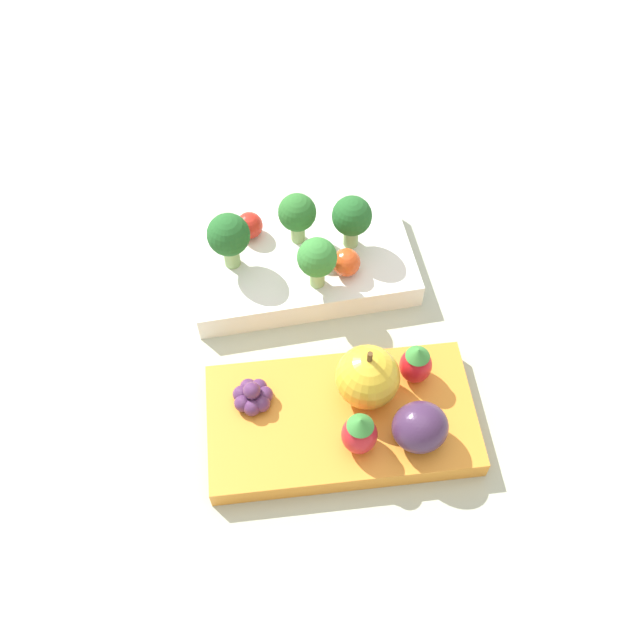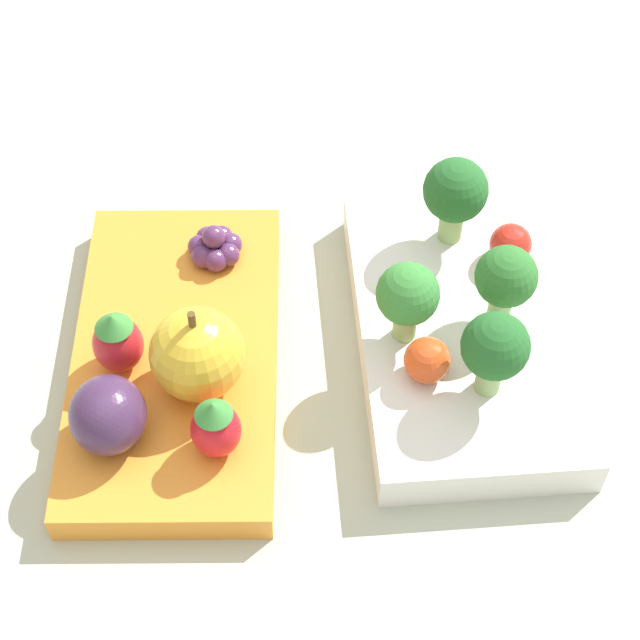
# 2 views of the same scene
# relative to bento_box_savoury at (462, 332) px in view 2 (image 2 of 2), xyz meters

# --- Properties ---
(ground_plane) EXTENTS (4.00, 4.00, 0.00)m
(ground_plane) POSITION_rel_bento_box_savoury_xyz_m (0.01, -0.09, -0.01)
(ground_plane) COLOR #ADB7A3
(bento_box_savoury) EXTENTS (0.21, 0.13, 0.03)m
(bento_box_savoury) POSITION_rel_bento_box_savoury_xyz_m (0.00, 0.00, 0.00)
(bento_box_savoury) COLOR white
(bento_box_savoury) RESTS_ON ground_plane
(bento_box_fruit) EXTENTS (0.23, 0.14, 0.02)m
(bento_box_fruit) POSITION_rel_bento_box_savoury_xyz_m (0.00, -0.17, -0.00)
(bento_box_fruit) COLOR orange
(bento_box_fruit) RESTS_ON ground_plane
(broccoli_floret_0) EXTENTS (0.04, 0.04, 0.06)m
(broccoli_floret_0) POSITION_rel_bento_box_savoury_xyz_m (0.00, -0.04, 0.05)
(broccoli_floret_0) COLOR #93B770
(broccoli_floret_0) RESTS_ON bento_box_savoury
(broccoli_floret_1) EXTENTS (0.04, 0.04, 0.06)m
(broccoli_floret_1) POSITION_rel_bento_box_savoury_xyz_m (-0.07, 0.00, 0.05)
(broccoli_floret_1) COLOR #93B770
(broccoli_floret_1) RESTS_ON bento_box_savoury
(broccoli_floret_2) EXTENTS (0.04, 0.04, 0.06)m
(broccoli_floret_2) POSITION_rel_bento_box_savoury_xyz_m (0.00, 0.02, 0.05)
(broccoli_floret_2) COLOR #93B770
(broccoli_floret_2) RESTS_ON bento_box_savoury
(broccoli_floret_3) EXTENTS (0.04, 0.04, 0.06)m
(broccoli_floret_3) POSITION_rel_bento_box_savoury_xyz_m (0.05, 0.00, 0.05)
(broccoli_floret_3) COLOR #93B770
(broccoli_floret_3) RESTS_ON bento_box_savoury
(cherry_tomato_0) EXTENTS (0.03, 0.03, 0.03)m
(cherry_tomato_0) POSITION_rel_bento_box_savoury_xyz_m (0.04, -0.03, 0.03)
(cherry_tomato_0) COLOR #DB4C1E
(cherry_tomato_0) RESTS_ON bento_box_savoury
(cherry_tomato_1) EXTENTS (0.03, 0.03, 0.03)m
(cherry_tomato_1) POSITION_rel_bento_box_savoury_xyz_m (-0.04, 0.04, 0.03)
(cherry_tomato_1) COLOR red
(cherry_tomato_1) RESTS_ON bento_box_savoury
(apple) EXTENTS (0.05, 0.05, 0.06)m
(apple) POSITION_rel_bento_box_savoury_xyz_m (0.03, -0.16, 0.03)
(apple) COLOR gold
(apple) RESTS_ON bento_box_fruit
(strawberry_0) EXTENTS (0.03, 0.03, 0.04)m
(strawberry_0) POSITION_rel_bento_box_savoury_xyz_m (0.01, -0.20, 0.03)
(strawberry_0) COLOR red
(strawberry_0) RESTS_ON bento_box_fruit
(strawberry_1) EXTENTS (0.03, 0.03, 0.04)m
(strawberry_1) POSITION_rel_bento_box_savoury_xyz_m (0.07, -0.15, 0.03)
(strawberry_1) COLOR red
(strawberry_1) RESTS_ON bento_box_fruit
(plum) EXTENTS (0.05, 0.04, 0.04)m
(plum) POSITION_rel_bento_box_savoury_xyz_m (0.06, -0.21, 0.03)
(plum) COLOR #42284C
(plum) RESTS_ON bento_box_fruit
(grape_cluster) EXTENTS (0.03, 0.03, 0.03)m
(grape_cluster) POSITION_rel_bento_box_savoury_xyz_m (-0.07, -0.14, 0.02)
(grape_cluster) COLOR #562D5B
(grape_cluster) RESTS_ON bento_box_fruit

